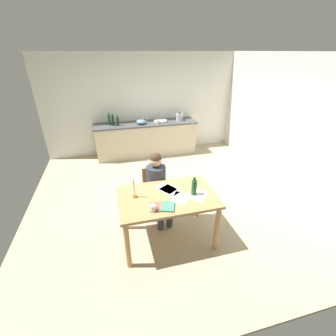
% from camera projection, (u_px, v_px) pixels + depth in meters
% --- Properties ---
extents(ground_plane, '(5.20, 5.20, 0.04)m').
position_uv_depth(ground_plane, '(167.00, 198.00, 4.58)').
color(ground_plane, tan).
extents(wall_back, '(5.20, 0.12, 2.60)m').
position_uv_depth(wall_back, '(143.00, 105.00, 6.21)').
color(wall_back, silver).
rests_on(wall_back, ground).
extents(wall_right, '(0.12, 5.20, 2.60)m').
position_uv_depth(wall_right, '(293.00, 124.00, 4.56)').
color(wall_right, silver).
rests_on(wall_right, ground).
extents(kitchen_counter, '(2.71, 0.64, 0.90)m').
position_uv_depth(kitchen_counter, '(147.00, 139.00, 6.28)').
color(kitchen_counter, beige).
rests_on(kitchen_counter, ground).
extents(dining_table, '(1.38, 0.89, 0.78)m').
position_uv_depth(dining_table, '(167.00, 202.00, 3.29)').
color(dining_table, tan).
rests_on(dining_table, ground).
extents(chair_at_table, '(0.45, 0.45, 0.85)m').
position_uv_depth(chair_at_table, '(155.00, 189.00, 3.96)').
color(chair_at_table, tan).
rests_on(chair_at_table, ground).
extents(person_seated, '(0.38, 0.62, 1.19)m').
position_uv_depth(person_seated, '(158.00, 183.00, 3.74)').
color(person_seated, '#333842').
rests_on(person_seated, ground).
extents(coffee_mug, '(0.11, 0.08, 0.09)m').
position_uv_depth(coffee_mug, '(153.00, 208.00, 2.91)').
color(coffee_mug, white).
rests_on(coffee_mug, dining_table).
extents(candlestick, '(0.06, 0.06, 0.30)m').
position_uv_depth(candlestick, '(134.00, 192.00, 3.17)').
color(candlestick, gold).
rests_on(candlestick, dining_table).
extents(book_magazine, '(0.24, 0.26, 0.02)m').
position_uv_depth(book_magazine, '(168.00, 206.00, 3.00)').
color(book_magazine, '#41916C').
rests_on(book_magazine, dining_table).
extents(book_cookery, '(0.20, 0.23, 0.02)m').
position_uv_depth(book_cookery, '(156.00, 207.00, 2.99)').
color(book_cookery, '#905840').
rests_on(book_cookery, dining_table).
extents(paper_letter, '(0.34, 0.36, 0.00)m').
position_uv_depth(paper_letter, '(167.00, 188.00, 3.42)').
color(paper_letter, white).
rests_on(paper_letter, dining_table).
extents(paper_bill, '(0.33, 0.36, 0.00)m').
position_uv_depth(paper_bill, '(170.00, 190.00, 3.36)').
color(paper_bill, white).
rests_on(paper_bill, dining_table).
extents(paper_envelope, '(0.33, 0.36, 0.00)m').
position_uv_depth(paper_envelope, '(180.00, 198.00, 3.19)').
color(paper_envelope, white).
rests_on(paper_envelope, dining_table).
extents(paper_receipt, '(0.35, 0.36, 0.00)m').
position_uv_depth(paper_receipt, '(198.00, 195.00, 3.25)').
color(paper_receipt, white).
rests_on(paper_receipt, dining_table).
extents(wine_bottle_on_table, '(0.08, 0.08, 0.28)m').
position_uv_depth(wine_bottle_on_table, '(194.00, 187.00, 3.22)').
color(wine_bottle_on_table, '#194C23').
rests_on(wine_bottle_on_table, dining_table).
extents(sink_unit, '(0.36, 0.36, 0.24)m').
position_uv_depth(sink_unit, '(160.00, 121.00, 6.16)').
color(sink_unit, '#B2B7BC').
rests_on(sink_unit, kitchen_counter).
extents(bottle_oil, '(0.06, 0.06, 0.32)m').
position_uv_depth(bottle_oil, '(109.00, 120.00, 5.85)').
color(bottle_oil, '#194C23').
rests_on(bottle_oil, kitchen_counter).
extents(bottle_vinegar, '(0.07, 0.07, 0.31)m').
position_uv_depth(bottle_vinegar, '(113.00, 120.00, 5.81)').
color(bottle_vinegar, black).
rests_on(bottle_vinegar, kitchen_counter).
extents(bottle_wine_red, '(0.06, 0.06, 0.27)m').
position_uv_depth(bottle_wine_red, '(118.00, 121.00, 5.81)').
color(bottle_wine_red, black).
rests_on(bottle_wine_red, kitchen_counter).
extents(mixing_bowl, '(0.25, 0.25, 0.11)m').
position_uv_depth(mixing_bowl, '(141.00, 122.00, 5.96)').
color(mixing_bowl, '#668C99').
rests_on(mixing_bowl, kitchen_counter).
extents(stovetop_kettle, '(0.18, 0.18, 0.22)m').
position_uv_depth(stovetop_kettle, '(179.00, 117.00, 6.25)').
color(stovetop_kettle, '#B7BABF').
rests_on(stovetop_kettle, kitchen_counter).
extents(wine_glass_near_sink, '(0.07, 0.07, 0.15)m').
position_uv_depth(wine_glass_near_sink, '(147.00, 117.00, 6.17)').
color(wine_glass_near_sink, silver).
rests_on(wine_glass_near_sink, kitchen_counter).
extents(wine_glass_by_kettle, '(0.07, 0.07, 0.15)m').
position_uv_depth(wine_glass_by_kettle, '(142.00, 117.00, 6.14)').
color(wine_glass_by_kettle, silver).
rests_on(wine_glass_by_kettle, kitchen_counter).
extents(teacup_on_counter, '(0.11, 0.07, 0.09)m').
position_uv_depth(teacup_on_counter, '(158.00, 122.00, 5.99)').
color(teacup_on_counter, white).
rests_on(teacup_on_counter, kitchen_counter).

